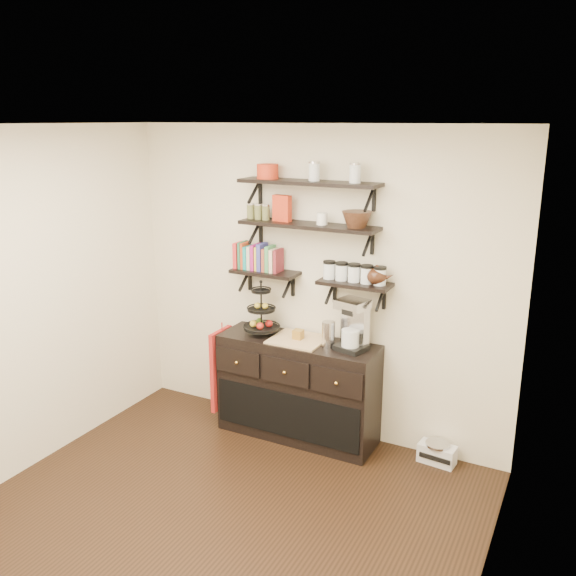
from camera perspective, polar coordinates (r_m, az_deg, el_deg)
The scene contains 23 objects.
floor at distance 4.51m, azimuth -7.86°, elevation -21.90°, with size 3.50×3.50×0.00m, color black.
ceiling at distance 3.59m, azimuth -9.50°, elevation 14.82°, with size 3.50×3.50×0.02m, color white.
back_wall at distance 5.29m, azimuth 2.48°, elevation 0.38°, with size 3.50×0.02×2.70m, color beige.
left_wall at distance 5.03m, azimuth -25.04°, elevation -1.91°, with size 0.02×3.50×2.70m, color beige.
right_wall at distance 3.23m, azimuth 18.07°, elevation -10.68°, with size 0.02×3.50×2.70m, color beige.
shelf_top at distance 5.01m, azimuth 1.95°, elevation 9.80°, with size 1.20×0.27×0.23m.
shelf_mid at distance 5.06m, azimuth 1.92°, elevation 5.85°, with size 1.20×0.27×0.23m.
shelf_low_left at distance 5.35m, azimuth -2.13°, elevation 1.43°, with size 0.60×0.25×0.23m.
shelf_low_right at distance 5.01m, azimuth 6.28°, elevation 0.34°, with size 0.60×0.25×0.23m.
cookbooks at distance 5.34m, azimuth -2.65°, elevation 2.91°, with size 0.43×0.15×0.26m.
glass_canisters at distance 4.99m, azimuth 6.20°, elevation 1.32°, with size 0.54×0.10×0.13m.
sideboard at distance 5.41m, azimuth 0.93°, elevation -9.37°, with size 1.40×0.50×0.92m.
fruit_stand at distance 5.35m, azimuth -2.47°, elevation -2.68°, with size 0.32×0.32×0.47m.
candle at distance 5.22m, azimuth 0.96°, elevation -4.35°, with size 0.08×0.08×0.08m, color olive.
coffee_maker at distance 5.01m, azimuth 6.11°, elevation -3.49°, with size 0.28×0.28×0.43m.
thermal_carafe at distance 5.07m, azimuth 3.81°, elevation -4.35°, with size 0.11×0.11×0.22m, color silver.
apron at distance 5.64m, azimuth -6.25°, elevation -7.52°, with size 0.04×0.32×0.75m, color maroon.
radio at distance 5.32m, azimuth 13.77°, elevation -14.76°, with size 0.31×0.22×0.18m.
recipe_box at distance 5.14m, azimuth -0.56°, elevation 7.47°, with size 0.16×0.06×0.22m, color red.
walnut_bowl at distance 4.88m, azimuth 6.45°, elevation 6.39°, with size 0.24×0.24×0.13m, color black, non-canonical shape.
ramekins at distance 4.99m, azimuth 3.21°, elevation 6.48°, with size 0.09×0.09×0.10m, color white.
teapot at distance 4.92m, azimuth 8.30°, elevation 1.24°, with size 0.22×0.16×0.16m, color #351B0F, non-canonical shape.
red_pot at distance 5.17m, azimuth -1.92°, elevation 10.85°, with size 0.18×0.18×0.12m, color red.
Camera 1 is at (2.13, -2.89, 2.73)m, focal length 38.00 mm.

